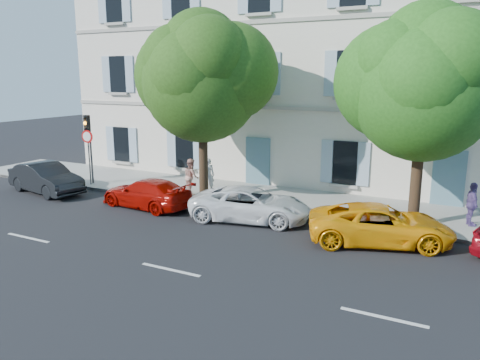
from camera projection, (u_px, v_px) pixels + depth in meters
The scene contains 15 objects.
ground at pixel (235, 230), 16.99m from camera, with size 90.00×90.00×0.00m, color black.
sidewalk at pixel (282, 200), 20.84m from camera, with size 36.00×4.50×0.15m, color #A09E96.
kerb at pixel (261, 212), 18.95m from camera, with size 36.00×0.16×0.16m, color #9E998E.
building at pixel (325, 66), 24.55m from camera, with size 28.00×7.00×12.00m, color silver.
car_dark_sedan at pixel (46, 178), 22.31m from camera, with size 1.54×4.41×1.45m, color black.
car_red_coupe at pixel (147, 193), 19.88m from camera, with size 1.73×4.25×1.23m, color #A00B04.
car_white_coupe at pixel (250, 204), 18.05m from camera, with size 2.14×4.63×1.29m, color white.
car_yellow_supercar at pixel (380, 224), 15.55m from camera, with size 2.18×4.72×1.31m, color #FCA30A.
tree_left at pixel (202, 83), 19.80m from camera, with size 5.06×5.06×7.85m.
tree_right at pixel (424, 91), 16.00m from camera, with size 4.90×4.90×7.54m.
traffic_light at pixel (88, 134), 23.24m from camera, with size 0.29×0.39×3.47m.
road_sign at pixel (88, 145), 23.18m from camera, with size 0.63×0.12×2.74m.
pedestrian_a at pixel (208, 175), 21.90m from camera, with size 0.59×0.39×1.62m, color silver.
pedestrian_b at pixel (191, 176), 21.47m from camera, with size 0.81×0.63×1.66m, color tan.
pedestrian_c at pixel (472, 204), 16.90m from camera, with size 0.94×0.39×1.60m, color #624B8A.
Camera 1 is at (7.56, -14.32, 5.46)m, focal length 35.00 mm.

